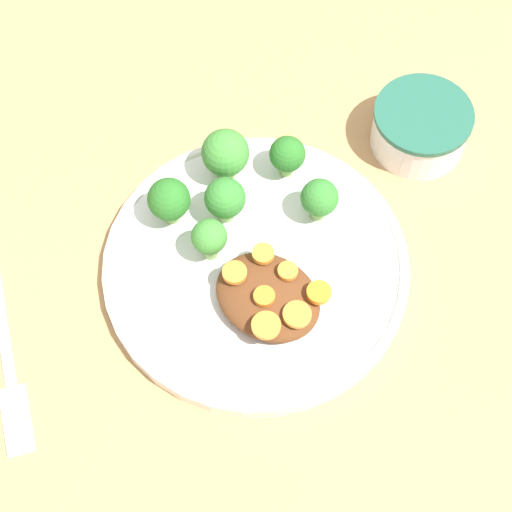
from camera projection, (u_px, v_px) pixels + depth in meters
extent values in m
plane|color=tan|center=(256.00, 271.00, 0.81)|extent=(4.00, 4.00, 0.00)
cylinder|color=silver|center=(256.00, 267.00, 0.80)|extent=(0.29, 0.29, 0.02)
torus|color=silver|center=(256.00, 264.00, 0.79)|extent=(0.28, 0.28, 0.01)
cylinder|color=silver|center=(420.00, 127.00, 0.86)|extent=(0.10, 0.10, 0.05)
cylinder|color=#235B47|center=(424.00, 114.00, 0.84)|extent=(0.10, 0.10, 0.01)
cylinder|color=white|center=(423.00, 119.00, 0.84)|extent=(0.08, 0.08, 0.01)
ellipsoid|color=#5B3319|center=(268.00, 297.00, 0.76)|extent=(0.10, 0.08, 0.03)
cylinder|color=#7FA85B|center=(226.00, 210.00, 0.81)|extent=(0.02, 0.02, 0.02)
sphere|color=#337A2D|center=(225.00, 198.00, 0.79)|extent=(0.04, 0.04, 0.04)
cylinder|color=#759E51|center=(287.00, 166.00, 0.83)|extent=(0.01, 0.01, 0.02)
sphere|color=#286B23|center=(287.00, 154.00, 0.81)|extent=(0.04, 0.04, 0.04)
cylinder|color=#7FA85B|center=(210.00, 248.00, 0.79)|extent=(0.01, 0.01, 0.02)
sphere|color=#3D8433|center=(209.00, 237.00, 0.77)|extent=(0.03, 0.03, 0.03)
cylinder|color=#759E51|center=(318.00, 209.00, 0.81)|extent=(0.01, 0.01, 0.02)
sphere|color=#337A2D|center=(320.00, 198.00, 0.79)|extent=(0.04, 0.04, 0.04)
cylinder|color=#759E51|center=(226.00, 167.00, 0.83)|extent=(0.02, 0.02, 0.02)
sphere|color=#3D8433|center=(225.00, 153.00, 0.81)|extent=(0.05, 0.05, 0.05)
cylinder|color=#759E51|center=(171.00, 212.00, 0.81)|extent=(0.01, 0.01, 0.02)
sphere|color=#286B23|center=(169.00, 199.00, 0.79)|extent=(0.04, 0.04, 0.04)
cylinder|color=orange|center=(297.00, 314.00, 0.74)|extent=(0.03, 0.03, 0.00)
cylinder|color=orange|center=(287.00, 272.00, 0.76)|extent=(0.02, 0.02, 0.01)
cylinder|color=orange|center=(234.00, 273.00, 0.76)|extent=(0.02, 0.02, 0.01)
cylinder|color=orange|center=(266.00, 325.00, 0.73)|extent=(0.03, 0.03, 0.00)
cylinder|color=orange|center=(264.00, 296.00, 0.75)|extent=(0.02, 0.02, 0.01)
cylinder|color=orange|center=(320.00, 291.00, 0.75)|extent=(0.02, 0.02, 0.01)
cylinder|color=orange|center=(261.00, 256.00, 0.76)|extent=(0.02, 0.02, 0.01)
cube|color=silver|center=(1.00, 314.00, 0.78)|extent=(0.12, 0.09, 0.01)
cube|color=silver|center=(17.00, 420.00, 0.74)|extent=(0.06, 0.06, 0.01)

